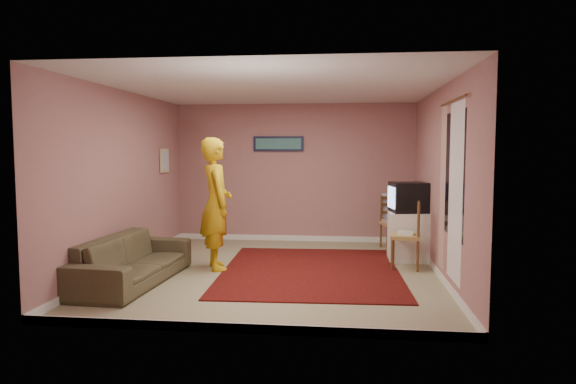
# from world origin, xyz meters

# --- Properties ---
(ground) EXTENTS (5.00, 5.00, 0.00)m
(ground) POSITION_xyz_m (0.00, 0.00, 0.00)
(ground) COLOR tan
(ground) RESTS_ON ground
(wall_back) EXTENTS (4.50, 0.02, 2.60)m
(wall_back) POSITION_xyz_m (0.00, 2.50, 1.30)
(wall_back) COLOR #A06F69
(wall_back) RESTS_ON ground
(wall_front) EXTENTS (4.50, 0.02, 2.60)m
(wall_front) POSITION_xyz_m (0.00, -2.50, 1.30)
(wall_front) COLOR #A06F69
(wall_front) RESTS_ON ground
(wall_left) EXTENTS (0.02, 5.00, 2.60)m
(wall_left) POSITION_xyz_m (-2.25, 0.00, 1.30)
(wall_left) COLOR #A06F69
(wall_left) RESTS_ON ground
(wall_right) EXTENTS (0.02, 5.00, 2.60)m
(wall_right) POSITION_xyz_m (2.25, 0.00, 1.30)
(wall_right) COLOR #A06F69
(wall_right) RESTS_ON ground
(ceiling) EXTENTS (4.50, 5.00, 0.02)m
(ceiling) POSITION_xyz_m (0.00, 0.00, 2.60)
(ceiling) COLOR silver
(ceiling) RESTS_ON wall_back
(baseboard_back) EXTENTS (4.50, 0.02, 0.10)m
(baseboard_back) POSITION_xyz_m (0.00, 2.49, 0.05)
(baseboard_back) COLOR white
(baseboard_back) RESTS_ON ground
(baseboard_front) EXTENTS (4.50, 0.02, 0.10)m
(baseboard_front) POSITION_xyz_m (0.00, -2.49, 0.05)
(baseboard_front) COLOR white
(baseboard_front) RESTS_ON ground
(baseboard_left) EXTENTS (0.02, 5.00, 0.10)m
(baseboard_left) POSITION_xyz_m (-2.24, 0.00, 0.05)
(baseboard_left) COLOR white
(baseboard_left) RESTS_ON ground
(baseboard_right) EXTENTS (0.02, 5.00, 0.10)m
(baseboard_right) POSITION_xyz_m (2.24, 0.00, 0.05)
(baseboard_right) COLOR white
(baseboard_right) RESTS_ON ground
(window) EXTENTS (0.01, 1.10, 1.50)m
(window) POSITION_xyz_m (2.24, -0.90, 1.45)
(window) COLOR black
(window) RESTS_ON wall_right
(curtain_sheer) EXTENTS (0.01, 0.75, 2.10)m
(curtain_sheer) POSITION_xyz_m (2.23, -1.05, 1.25)
(curtain_sheer) COLOR white
(curtain_sheer) RESTS_ON wall_right
(curtain_floral) EXTENTS (0.01, 0.35, 2.10)m
(curtain_floral) POSITION_xyz_m (2.21, -0.35, 1.25)
(curtain_floral) COLOR beige
(curtain_floral) RESTS_ON wall_right
(curtain_rod) EXTENTS (0.02, 1.40, 0.02)m
(curtain_rod) POSITION_xyz_m (2.20, -0.90, 2.32)
(curtain_rod) COLOR brown
(curtain_rod) RESTS_ON wall_right
(picture_back) EXTENTS (0.95, 0.04, 0.28)m
(picture_back) POSITION_xyz_m (-0.30, 2.47, 1.85)
(picture_back) COLOR #131734
(picture_back) RESTS_ON wall_back
(picture_left) EXTENTS (0.04, 0.38, 0.42)m
(picture_left) POSITION_xyz_m (-2.22, 1.60, 1.55)
(picture_left) COLOR beige
(picture_left) RESTS_ON wall_left
(area_rug) EXTENTS (2.62, 3.22, 0.02)m
(area_rug) POSITION_xyz_m (0.47, 0.08, 0.01)
(area_rug) COLOR black
(area_rug) RESTS_ON ground
(tv_cabinet) EXTENTS (0.60, 0.55, 0.76)m
(tv_cabinet) POSITION_xyz_m (1.95, 0.98, 0.38)
(tv_cabinet) COLOR white
(tv_cabinet) RESTS_ON ground
(crt_tv) EXTENTS (0.62, 0.57, 0.47)m
(crt_tv) POSITION_xyz_m (1.94, 0.98, 1.00)
(crt_tv) COLOR black
(crt_tv) RESTS_ON tv_cabinet
(chair_a) EXTENTS (0.51, 0.50, 0.50)m
(chair_a) POSITION_xyz_m (1.82, 1.89, 0.57)
(chair_a) COLOR tan
(chair_a) RESTS_ON ground
(dvd_player) EXTENTS (0.45, 0.37, 0.07)m
(dvd_player) POSITION_xyz_m (1.82, 1.89, 0.51)
(dvd_player) COLOR #BCBBC1
(dvd_player) RESTS_ON chair_a
(blue_throw) EXTENTS (0.41, 0.05, 0.43)m
(blue_throw) POSITION_xyz_m (1.82, 2.08, 0.75)
(blue_throw) COLOR #89AAE0
(blue_throw) RESTS_ON chair_a
(chair_b) EXTENTS (0.48, 0.50, 0.53)m
(chair_b) POSITION_xyz_m (1.84, 0.40, 0.60)
(chair_b) COLOR tan
(chair_b) RESTS_ON ground
(game_console) EXTENTS (0.25, 0.20, 0.05)m
(game_console) POSITION_xyz_m (1.84, 0.40, 0.53)
(game_console) COLOR white
(game_console) RESTS_ON chair_b
(sofa) EXTENTS (0.95, 2.15, 0.62)m
(sofa) POSITION_xyz_m (-1.80, -0.82, 0.31)
(sofa) COLOR #4C452E
(sofa) RESTS_ON ground
(person) EXTENTS (0.71, 0.83, 1.92)m
(person) POSITION_xyz_m (-0.91, 0.09, 0.96)
(person) COLOR gold
(person) RESTS_ON ground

